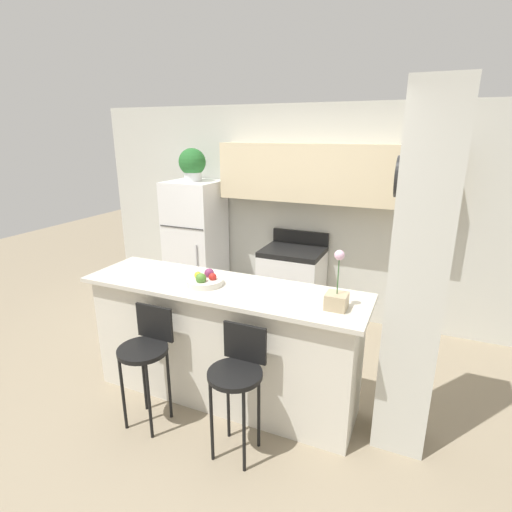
# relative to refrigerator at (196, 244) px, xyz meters

# --- Properties ---
(ground_plane) EXTENTS (14.00, 14.00, 0.00)m
(ground_plane) POSITION_rel_refrigerator_xyz_m (1.28, -1.64, -0.82)
(ground_plane) COLOR gray
(wall_back) EXTENTS (5.60, 0.38, 2.55)m
(wall_back) POSITION_rel_refrigerator_xyz_m (1.42, 0.30, 0.65)
(wall_back) COLOR silver
(wall_back) RESTS_ON ground_plane
(pillar_right) EXTENTS (0.38, 0.32, 2.55)m
(pillar_right) POSITION_rel_refrigerator_xyz_m (2.73, -1.58, 0.46)
(pillar_right) COLOR silver
(pillar_right) RESTS_ON ground_plane
(counter_bar) EXTENTS (2.38, 0.67, 1.04)m
(counter_bar) POSITION_rel_refrigerator_xyz_m (1.28, -1.64, -0.29)
(counter_bar) COLOR silver
(counter_bar) RESTS_ON ground_plane
(refrigerator) EXTENTS (0.65, 0.64, 1.64)m
(refrigerator) POSITION_rel_refrigerator_xyz_m (0.00, 0.00, 0.00)
(refrigerator) COLOR white
(refrigerator) RESTS_ON ground_plane
(stove_range) EXTENTS (0.71, 0.61, 1.07)m
(stove_range) POSITION_rel_refrigerator_xyz_m (1.33, 0.02, -0.36)
(stove_range) COLOR white
(stove_range) RESTS_ON ground_plane
(bar_stool_left) EXTENTS (0.38, 0.38, 0.95)m
(bar_stool_left) POSITION_rel_refrigerator_xyz_m (0.89, -2.15, -0.18)
(bar_stool_left) COLOR black
(bar_stool_left) RESTS_ON ground_plane
(bar_stool_right) EXTENTS (0.38, 0.38, 0.95)m
(bar_stool_right) POSITION_rel_refrigerator_xyz_m (1.67, -2.15, -0.18)
(bar_stool_right) COLOR black
(bar_stool_right) RESTS_ON ground_plane
(potted_plant_on_fridge) EXTENTS (0.33, 0.33, 0.40)m
(potted_plant_on_fridge) POSITION_rel_refrigerator_xyz_m (-0.00, 0.00, 1.03)
(potted_plant_on_fridge) COLOR silver
(potted_plant_on_fridge) RESTS_ON refrigerator
(orchid_vase) EXTENTS (0.15, 0.15, 0.43)m
(orchid_vase) POSITION_rel_refrigerator_xyz_m (2.23, -1.70, 0.32)
(orchid_vase) COLOR tan
(orchid_vase) RESTS_ON counter_bar
(fruit_bowl) EXTENTS (0.30, 0.30, 0.12)m
(fruit_bowl) POSITION_rel_refrigerator_xyz_m (1.14, -1.68, 0.26)
(fruit_bowl) COLOR silver
(fruit_bowl) RESTS_ON counter_bar
(trash_bin) EXTENTS (0.28, 0.28, 0.38)m
(trash_bin) POSITION_rel_refrigerator_xyz_m (0.55, -0.21, -0.63)
(trash_bin) COLOR #59595B
(trash_bin) RESTS_ON ground_plane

